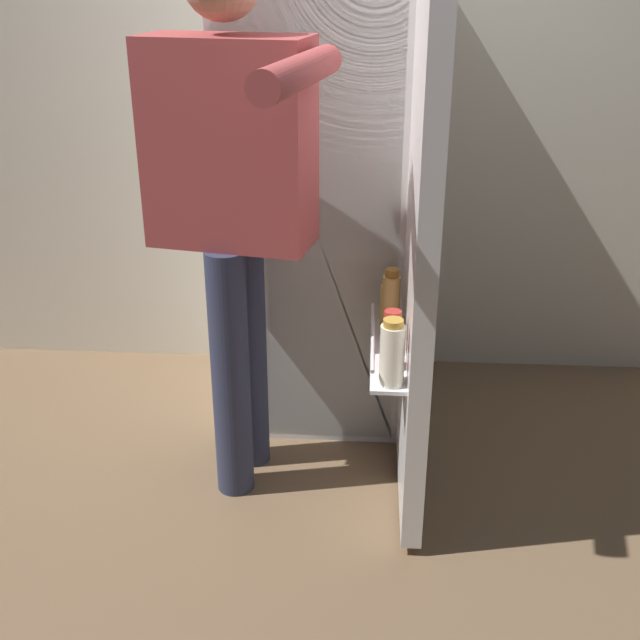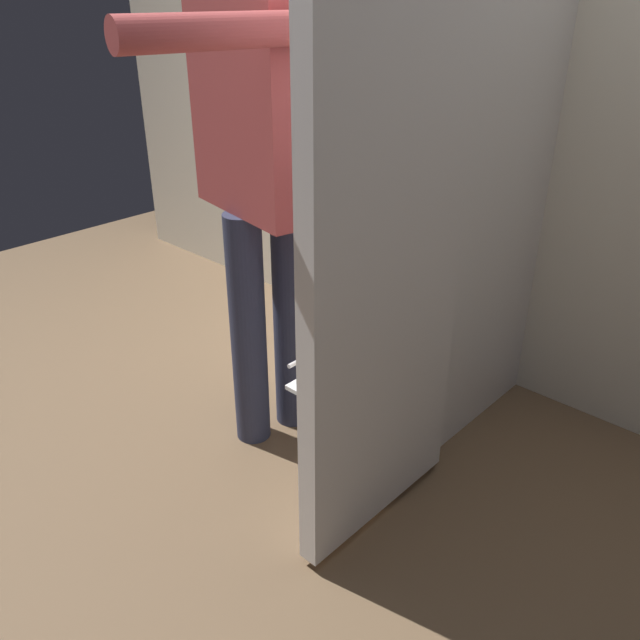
# 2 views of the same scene
# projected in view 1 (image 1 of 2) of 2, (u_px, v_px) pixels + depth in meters

# --- Properties ---
(ground_plane) EXTENTS (5.43, 5.43, 0.00)m
(ground_plane) POSITION_uv_depth(u_px,v_px,m) (305.00, 481.00, 2.66)
(ground_plane) COLOR brown
(kitchen_wall) EXTENTS (4.40, 0.10, 2.41)m
(kitchen_wall) POSITION_uv_depth(u_px,v_px,m) (323.00, 72.00, 3.03)
(kitchen_wall) COLOR silver
(kitchen_wall) RESTS_ON ground_plane
(refrigerator) EXTENTS (0.68, 1.25, 1.70)m
(refrigerator) POSITION_uv_depth(u_px,v_px,m) (323.00, 192.00, 2.78)
(refrigerator) COLOR white
(refrigerator) RESTS_ON ground_plane
(person) EXTENTS (0.57, 0.83, 1.65)m
(person) POSITION_uv_depth(u_px,v_px,m) (234.00, 185.00, 2.29)
(person) COLOR #2D334C
(person) RESTS_ON ground_plane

